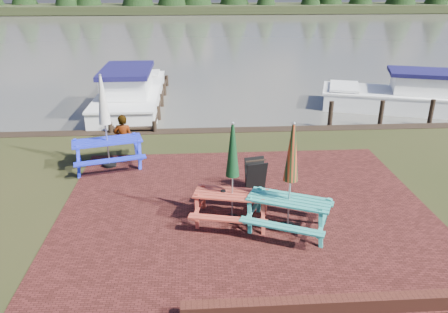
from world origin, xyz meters
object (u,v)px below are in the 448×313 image
object	(u,v)px
picnic_table_blue	(107,136)
picnic_table_red	(232,189)
picnic_table_teal	(289,194)
boat_jetty	(131,95)
person	(122,115)
chalkboard	(256,175)
boat_near	(409,97)
jetty	(145,99)

from	to	relation	value
picnic_table_blue	picnic_table_red	bearing A→B (deg)	-59.66
picnic_table_teal	picnic_table_red	bearing A→B (deg)	-175.15
picnic_table_blue	boat_jetty	bearing A→B (deg)	77.10
boat_jetty	person	world-z (taller)	person
chalkboard	picnic_table_red	bearing A→B (deg)	-128.24
picnic_table_teal	picnic_table_red	xyz separation A→B (m)	(-1.22, 0.43, -0.04)
boat_jetty	boat_near	xyz separation A→B (m)	(12.24, -0.89, -0.07)
picnic_table_red	boat_jetty	xyz separation A→B (m)	(-3.64, 10.20, -0.40)
picnic_table_teal	boat_jetty	bearing A→B (deg)	138.74
picnic_table_red	boat_near	distance (m)	12.68
chalkboard	boat_jetty	size ratio (longest dim) A/B	0.12
picnic_table_teal	chalkboard	xyz separation A→B (m)	(-0.48, 1.94, -0.42)
chalkboard	jetty	distance (m)	10.04
chalkboard	person	bearing A→B (deg)	122.34
chalkboard	boat_jetty	bearing A→B (deg)	104.70
picnic_table_blue	person	xyz separation A→B (m)	(0.09, 2.27, -0.06)
boat_jetty	chalkboard	bearing A→B (deg)	-63.70
picnic_table_red	boat_near	world-z (taller)	picnic_table_red
boat_jetty	person	size ratio (longest dim) A/B	4.13
picnic_table_teal	person	bearing A→B (deg)	150.90
picnic_table_blue	chalkboard	xyz separation A→B (m)	(4.16, -1.89, -0.51)
picnic_table_teal	person	xyz separation A→B (m)	(-4.56, 6.10, 0.03)
picnic_table_teal	boat_jetty	xyz separation A→B (m)	(-4.86, 10.63, -0.43)
boat_near	person	bearing A→B (deg)	124.52
boat_near	person	size ratio (longest dim) A/B	4.16
picnic_table_red	person	xyz separation A→B (m)	(-3.33, 5.67, 0.06)
picnic_table_teal	picnic_table_blue	xyz separation A→B (m)	(-4.64, 3.83, 0.09)
picnic_table_teal	jetty	xyz separation A→B (m)	(-4.34, 11.20, -0.77)
picnic_table_blue	chalkboard	world-z (taller)	picnic_table_blue
jetty	boat_near	distance (m)	11.81
chalkboard	boat_jetty	xyz separation A→B (m)	(-4.38, 8.68, -0.01)
jetty	boat_near	xyz separation A→B (m)	(11.72, -1.46, 0.26)
picnic_table_blue	boat_near	bearing A→B (deg)	11.38
jetty	boat_jetty	size ratio (longest dim) A/B	1.21
picnic_table_blue	jetty	size ratio (longest dim) A/B	0.30
picnic_table_teal	person	size ratio (longest dim) A/B	1.39
picnic_table_red	chalkboard	distance (m)	1.73
chalkboard	jetty	world-z (taller)	chalkboard
picnic_table_red	picnic_table_blue	size ratio (longest dim) A/B	0.87
picnic_table_red	person	size ratio (longest dim) A/B	1.33
picnic_table_teal	boat_jetty	distance (m)	11.69
picnic_table_red	jetty	distance (m)	11.24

